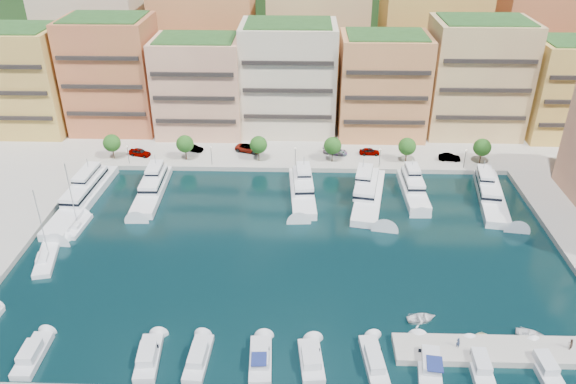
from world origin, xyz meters
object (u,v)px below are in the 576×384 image
(yacht_4, at_px, (368,193))
(cruiser_7, at_px, (429,364))
(lamppost_4, at_px, (465,156))
(cruiser_3, at_px, (198,359))
(car_2, at_px, (249,148))
(tree_2, at_px, (259,145))
(yacht_3, at_px, (302,189))
(cruiser_6, at_px, (374,363))
(tree_0, at_px, (112,143))
(yacht_0, at_px, (84,195))
(cruiser_4, at_px, (261,360))
(yacht_1, at_px, (153,188))
(cruiser_8, at_px, (479,365))
(tree_5, at_px, (482,147))
(person_0, at_px, (458,343))
(sailboat_1, at_px, (47,258))
(tree_3, at_px, (333,146))
(car_4, at_px, (369,151))
(person_1, at_px, (570,344))
(tender_2, at_px, (531,335))
(tree_1, at_px, (185,144))
(yacht_6, at_px, (490,194))
(car_0, at_px, (140,152))
(car_5, at_px, (450,157))
(cruiser_0, at_px, (32,355))
(lamppost_2, at_px, (295,154))
(yacht_5, at_px, (413,187))
(cruiser_5, at_px, (311,361))
(tender_1, at_px, (482,334))
(sailboat_2, at_px, (77,227))
(car_3, at_px, (335,151))
(tree_4, at_px, (407,147))
(car_1, at_px, (194,148))
(lamppost_0, at_px, (128,152))
(lamppost_3, at_px, (380,155))
(lamppost_1, at_px, (211,153))

(yacht_4, relative_size, cruiser_7, 2.32)
(lamppost_4, bearing_deg, cruiser_3, -130.46)
(car_2, bearing_deg, tree_2, -130.85)
(yacht_3, bearing_deg, cruiser_6, -78.02)
(tree_0, xyz_separation_m, yacht_0, (-0.86, -16.85, -3.53))
(tree_0, distance_m, yacht_4, 56.53)
(cruiser_4, bearing_deg, yacht_1, 118.99)
(lamppost_4, relative_size, cruiser_7, 0.45)
(car_2, bearing_deg, cruiser_6, -142.31)
(lamppost_4, bearing_deg, yacht_3, -162.60)
(yacht_1, bearing_deg, cruiser_8, -40.24)
(yacht_1, height_order, car_2, yacht_1)
(tree_5, relative_size, person_0, 3.60)
(sailboat_1, bearing_deg, tree_3, 36.91)
(car_4, xyz_separation_m, person_1, (20.35, -59.03, 0.03))
(car_2, bearing_deg, tender_2, -123.81)
(tree_1, xyz_separation_m, yacht_1, (-4.27, -13.44, -3.65))
(yacht_6, bearing_deg, car_0, 167.91)
(cruiser_3, distance_m, cruiser_4, 8.07)
(tree_1, bearing_deg, tender_2, -42.43)
(lamppost_4, xyz_separation_m, car_5, (-2.28, 3.46, -2.06))
(yacht_4, bearing_deg, yacht_6, 0.73)
(tree_0, xyz_separation_m, cruiser_0, (6.66, -58.09, -4.20))
(lamppost_2, distance_m, car_0, 34.96)
(tree_5, height_order, car_4, tree_5)
(yacht_5, xyz_separation_m, cruiser_5, (-20.62, -46.25, -0.66))
(cruiser_5, xyz_separation_m, sailboat_1, (-43.37, 21.76, -0.24))
(cruiser_0, height_order, tender_1, cruiser_0)
(cruiser_4, bearing_deg, sailboat_2, 138.45)
(tree_5, height_order, cruiser_3, tree_5)
(cruiser_5, bearing_deg, car_0, 122.26)
(tree_2, relative_size, cruiser_8, 0.70)
(car_0, bearing_deg, car_3, -70.91)
(cruiser_3, distance_m, car_3, 65.18)
(yacht_4, height_order, person_1, yacht_4)
(tree_4, height_order, car_1, tree_4)
(tree_2, distance_m, tree_4, 32.00)
(cruiser_5, height_order, person_1, person_1)
(car_4, bearing_deg, lamppost_2, 110.34)
(yacht_0, xyz_separation_m, car_0, (6.18, 18.49, 0.63))
(car_3, bearing_deg, yacht_6, -105.78)
(lamppost_2, height_order, sailboat_2, sailboat_2)
(lamppost_0, bearing_deg, lamppost_3, 0.00)
(cruiser_8, xyz_separation_m, tender_2, (8.68, 5.83, -0.12))
(tree_1, xyz_separation_m, cruiser_5, (27.02, -58.08, -4.20))
(lamppost_0, relative_size, lamppost_4, 1.00)
(tree_1, height_order, cruiser_4, tree_1)
(lamppost_1, xyz_separation_m, car_3, (26.85, 6.09, -2.03))
(cruiser_0, height_order, person_1, person_1)
(sailboat_1, relative_size, person_0, 8.42)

